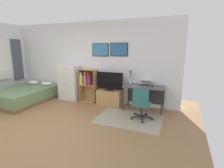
{
  "coord_description": "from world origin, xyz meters",
  "views": [
    {
      "loc": [
        3.0,
        -2.8,
        1.86
      ],
      "look_at": [
        1.24,
        1.5,
        0.86
      ],
      "focal_mm": 27.45,
      "sensor_mm": 36.0,
      "label": 1
    }
  ],
  "objects_px": {
    "dresser": "(69,83)",
    "bed": "(25,95)",
    "desk": "(144,90)",
    "laptop": "(145,83)",
    "computer_mouse": "(153,86)",
    "bookshelf": "(87,82)",
    "television": "(109,81)",
    "tv_stand": "(110,97)",
    "office_chair": "(141,103)",
    "bamboo_vase": "(131,76)",
    "wine_glass": "(134,82)"
  },
  "relations": [
    {
      "from": "dresser",
      "to": "bed",
      "type": "bearing_deg",
      "value": -148.73
    },
    {
      "from": "desk",
      "to": "laptop",
      "type": "relative_size",
      "value": 2.92
    },
    {
      "from": "computer_mouse",
      "to": "dresser",
      "type": "bearing_deg",
      "value": 178.99
    },
    {
      "from": "dresser",
      "to": "desk",
      "type": "bearing_deg",
      "value": 0.01
    },
    {
      "from": "bookshelf",
      "to": "television",
      "type": "distance_m",
      "value": 0.86
    },
    {
      "from": "bed",
      "to": "tv_stand",
      "type": "height_order",
      "value": "bed"
    },
    {
      "from": "office_chair",
      "to": "computer_mouse",
      "type": "bearing_deg",
      "value": 79.01
    },
    {
      "from": "office_chair",
      "to": "laptop",
      "type": "height_order",
      "value": "laptop"
    },
    {
      "from": "dresser",
      "to": "desk",
      "type": "relative_size",
      "value": 1.06
    },
    {
      "from": "computer_mouse",
      "to": "bamboo_vase",
      "type": "distance_m",
      "value": 0.76
    },
    {
      "from": "bookshelf",
      "to": "tv_stand",
      "type": "bearing_deg",
      "value": -3.2
    },
    {
      "from": "desk",
      "to": "office_chair",
      "type": "bearing_deg",
      "value": -83.32
    },
    {
      "from": "dresser",
      "to": "bookshelf",
      "type": "distance_m",
      "value": 0.71
    },
    {
      "from": "television",
      "to": "computer_mouse",
      "type": "relative_size",
      "value": 8.68
    },
    {
      "from": "bed",
      "to": "wine_glass",
      "type": "height_order",
      "value": "wine_glass"
    },
    {
      "from": "desk",
      "to": "laptop",
      "type": "bearing_deg",
      "value": 71.82
    },
    {
      "from": "wine_glass",
      "to": "television",
      "type": "bearing_deg",
      "value": 169.2
    },
    {
      "from": "bed",
      "to": "laptop",
      "type": "height_order",
      "value": "laptop"
    },
    {
      "from": "bookshelf",
      "to": "laptop",
      "type": "height_order",
      "value": "bookshelf"
    },
    {
      "from": "television",
      "to": "wine_glass",
      "type": "relative_size",
      "value": 5.01
    },
    {
      "from": "bed",
      "to": "television",
      "type": "distance_m",
      "value": 3.03
    },
    {
      "from": "bamboo_vase",
      "to": "wine_glass",
      "type": "height_order",
      "value": "bamboo_vase"
    },
    {
      "from": "bookshelf",
      "to": "tv_stand",
      "type": "xyz_separation_m",
      "value": [
        0.85,
        -0.05,
        -0.43
      ]
    },
    {
      "from": "office_chair",
      "to": "bamboo_vase",
      "type": "relative_size",
      "value": 1.98
    },
    {
      "from": "bed",
      "to": "wine_glass",
      "type": "relative_size",
      "value": 11.51
    },
    {
      "from": "bookshelf",
      "to": "tv_stand",
      "type": "height_order",
      "value": "bookshelf"
    },
    {
      "from": "office_chair",
      "to": "desk",
      "type": "bearing_deg",
      "value": 96.64
    },
    {
      "from": "office_chair",
      "to": "wine_glass",
      "type": "relative_size",
      "value": 4.78
    },
    {
      "from": "dresser",
      "to": "office_chair",
      "type": "distance_m",
      "value": 2.91
    },
    {
      "from": "dresser",
      "to": "tv_stand",
      "type": "relative_size",
      "value": 1.53
    },
    {
      "from": "bed",
      "to": "computer_mouse",
      "type": "relative_size",
      "value": 19.92
    },
    {
      "from": "tv_stand",
      "to": "dresser",
      "type": "bearing_deg",
      "value": -179.45
    },
    {
      "from": "bookshelf",
      "to": "bed",
      "type": "bearing_deg",
      "value": -156.9
    },
    {
      "from": "television",
      "to": "wine_glass",
      "type": "bearing_deg",
      "value": -10.8
    },
    {
      "from": "dresser",
      "to": "bamboo_vase",
      "type": "relative_size",
      "value": 2.84
    },
    {
      "from": "desk",
      "to": "television",
      "type": "bearing_deg",
      "value": -179.61
    },
    {
      "from": "bed",
      "to": "wine_glass",
      "type": "xyz_separation_m",
      "value": [
        3.74,
        0.63,
        0.64
      ]
    },
    {
      "from": "bookshelf",
      "to": "bamboo_vase",
      "type": "distance_m",
      "value": 1.55
    },
    {
      "from": "television",
      "to": "computer_mouse",
      "type": "bearing_deg",
      "value": -1.85
    },
    {
      "from": "television",
      "to": "bamboo_vase",
      "type": "bearing_deg",
      "value": 10.28
    },
    {
      "from": "computer_mouse",
      "to": "laptop",
      "type": "bearing_deg",
      "value": 156.11
    },
    {
      "from": "laptop",
      "to": "bamboo_vase",
      "type": "distance_m",
      "value": 0.52
    },
    {
      "from": "dresser",
      "to": "laptop",
      "type": "xyz_separation_m",
      "value": [
        2.71,
        0.05,
        0.18
      ]
    },
    {
      "from": "office_chair",
      "to": "computer_mouse",
      "type": "height_order",
      "value": "office_chair"
    },
    {
      "from": "dresser",
      "to": "wine_glass",
      "type": "xyz_separation_m",
      "value": [
        2.42,
        -0.17,
        0.26
      ]
    },
    {
      "from": "television",
      "to": "bamboo_vase",
      "type": "distance_m",
      "value": 0.71
    },
    {
      "from": "office_chair",
      "to": "wine_glass",
      "type": "distance_m",
      "value": 0.84
    },
    {
      "from": "bookshelf",
      "to": "desk",
      "type": "distance_m",
      "value": 1.99
    },
    {
      "from": "bookshelf",
      "to": "laptop",
      "type": "relative_size",
      "value": 2.82
    },
    {
      "from": "tv_stand",
      "to": "computer_mouse",
      "type": "height_order",
      "value": "computer_mouse"
    }
  ]
}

